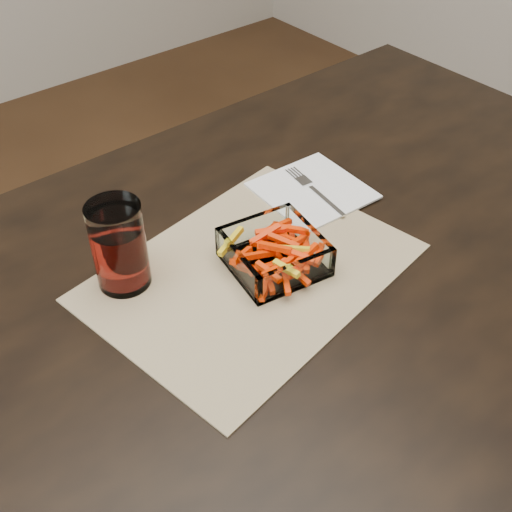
% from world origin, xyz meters
% --- Properties ---
extents(dining_table, '(1.60, 0.90, 0.75)m').
position_xyz_m(dining_table, '(0.00, 0.00, 0.66)').
color(dining_table, black).
rests_on(dining_table, ground).
extents(placemat, '(0.50, 0.39, 0.00)m').
position_xyz_m(placemat, '(0.03, 0.03, 0.75)').
color(placemat, tan).
rests_on(placemat, dining_table).
extents(glass_bowl, '(0.15, 0.15, 0.05)m').
position_xyz_m(glass_bowl, '(0.06, 0.02, 0.77)').
color(glass_bowl, white).
rests_on(glass_bowl, placemat).
extents(tumbler, '(0.08, 0.08, 0.13)m').
position_xyz_m(tumbler, '(-0.12, 0.13, 0.81)').
color(tumbler, white).
rests_on(tumbler, placemat).
extents(napkin, '(0.18, 0.18, 0.00)m').
position_xyz_m(napkin, '(0.23, 0.12, 0.76)').
color(napkin, white).
rests_on(napkin, placemat).
extents(fork, '(0.04, 0.16, 0.00)m').
position_xyz_m(fork, '(0.23, 0.11, 0.76)').
color(fork, silver).
rests_on(fork, napkin).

